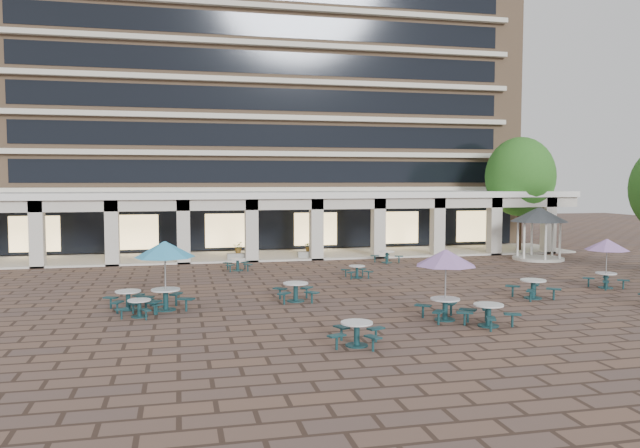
{
  "coord_description": "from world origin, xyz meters",
  "views": [
    {
      "loc": [
        -6.6,
        -27.02,
        5.16
      ],
      "look_at": [
        0.22,
        3.0,
        3.01
      ],
      "focal_mm": 35.0,
      "sensor_mm": 36.0,
      "label": 1
    }
  ],
  "objects_px": {
    "gazebo": "(539,220)",
    "planter_left": "(239,253)",
    "picnic_table_0": "(139,307)",
    "planter_right": "(309,252)",
    "picnic_table_2": "(533,287)",
    "picnic_table_1": "(357,332)"
  },
  "relations": [
    {
      "from": "picnic_table_1",
      "to": "picnic_table_2",
      "type": "relative_size",
      "value": 1.03
    },
    {
      "from": "picnic_table_0",
      "to": "picnic_table_1",
      "type": "bearing_deg",
      "value": -18.74
    },
    {
      "from": "picnic_table_2",
      "to": "gazebo",
      "type": "distance_m",
      "value": 14.4
    },
    {
      "from": "gazebo",
      "to": "picnic_table_0",
      "type": "bearing_deg",
      "value": -153.76
    },
    {
      "from": "picnic_table_1",
      "to": "planter_left",
      "type": "distance_m",
      "value": 21.56
    },
    {
      "from": "gazebo",
      "to": "picnic_table_1",
      "type": "bearing_deg",
      "value": -134.46
    },
    {
      "from": "planter_left",
      "to": "gazebo",
      "type": "bearing_deg",
      "value": -10.94
    },
    {
      "from": "picnic_table_0",
      "to": "picnic_table_1",
      "type": "relative_size",
      "value": 0.87
    },
    {
      "from": "planter_left",
      "to": "picnic_table_2",
      "type": "bearing_deg",
      "value": -54.03
    },
    {
      "from": "picnic_table_1",
      "to": "planter_right",
      "type": "bearing_deg",
      "value": 104.54
    },
    {
      "from": "gazebo",
      "to": "planter_left",
      "type": "distance_m",
      "value": 19.58
    },
    {
      "from": "picnic_table_0",
      "to": "planter_right",
      "type": "bearing_deg",
      "value": 79.39
    },
    {
      "from": "planter_left",
      "to": "planter_right",
      "type": "xyz_separation_m",
      "value": [
        4.6,
        0.0,
        -0.04
      ]
    },
    {
      "from": "picnic_table_2",
      "to": "planter_left",
      "type": "distance_m",
      "value": 19.35
    },
    {
      "from": "picnic_table_1",
      "to": "picnic_table_2",
      "type": "bearing_deg",
      "value": 53.37
    },
    {
      "from": "picnic_table_0",
      "to": "planter_right",
      "type": "relative_size",
      "value": 1.2
    },
    {
      "from": "picnic_table_0",
      "to": "gazebo",
      "type": "relative_size",
      "value": 0.49
    },
    {
      "from": "planter_left",
      "to": "picnic_table_0",
      "type": "bearing_deg",
      "value": -108.43
    },
    {
      "from": "picnic_table_1",
      "to": "planter_right",
      "type": "height_order",
      "value": "planter_right"
    },
    {
      "from": "picnic_table_2",
      "to": "planter_left",
      "type": "relative_size",
      "value": 1.34
    },
    {
      "from": "picnic_table_1",
      "to": "planter_right",
      "type": "distance_m",
      "value": 21.7
    },
    {
      "from": "gazebo",
      "to": "planter_left",
      "type": "bearing_deg",
      "value": 169.06
    }
  ]
}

